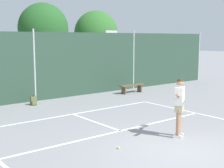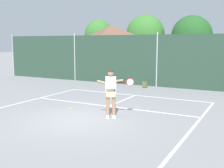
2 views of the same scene
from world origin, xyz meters
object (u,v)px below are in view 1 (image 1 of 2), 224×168
backpack_olive (34,101)px  courtside_bench (132,87)px  tennis_ball (118,148)px  tennis_player (179,102)px  basketball_hoop (111,50)px

backpack_olive → courtside_bench: bearing=-3.9°
backpack_olive → tennis_ball: bearing=-95.5°
tennis_player → tennis_ball: bearing=171.2°
basketball_hoop → tennis_player: (-4.79, -9.50, -1.20)m
tennis_player → backpack_olive: bearing=101.5°
backpack_olive → tennis_player: bearing=-78.5°
basketball_hoop → tennis_player: 10.70m
tennis_player → tennis_ball: tennis_player is taller
tennis_player → backpack_olive: (-1.50, 7.35, -0.92)m
tennis_ball → backpack_olive: backpack_olive is taller
basketball_hoop → backpack_olive: size_ratio=7.67×
backpack_olive → basketball_hoop: bearing=18.9°
tennis_player → courtside_bench: (4.27, 6.95, -0.75)m
tennis_ball → basketball_hoop: bearing=52.8°
tennis_player → basketball_hoop: bearing=63.3°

